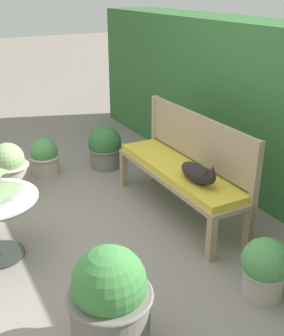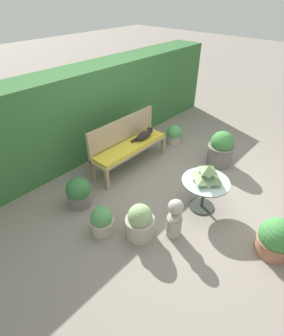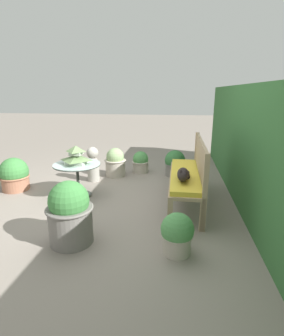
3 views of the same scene
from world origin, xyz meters
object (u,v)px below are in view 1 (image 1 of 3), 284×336
object	(u,v)px
potted_plant_patio_mid	(45,157)
potted_plant_bench_right	(110,303)
garden_bench	(178,174)
cat	(198,173)
potted_plant_bench_left	(9,170)
potted_plant_table_near	(265,268)
potted_plant_table_far	(105,147)

from	to	relation	value
potted_plant_patio_mid	potted_plant_bench_right	size ratio (longest dim) A/B	0.62
potted_plant_patio_mid	potted_plant_bench_right	world-z (taller)	potted_plant_bench_right
garden_bench	potted_plant_patio_mid	world-z (taller)	garden_bench
cat	potted_plant_bench_right	world-z (taller)	potted_plant_bench_right
potted_plant_bench_left	potted_plant_table_near	bearing A→B (deg)	26.40
potted_plant_table_far	potted_plant_bench_left	bearing A→B (deg)	-81.58
cat	potted_plant_bench_left	xyz separation A→B (m)	(-1.46, -1.23, -0.28)
potted_plant_patio_mid	garden_bench	bearing A→B (deg)	30.25
potted_plant_patio_mid	potted_plant_bench_left	distance (m)	0.53
cat	potted_plant_patio_mid	xyz separation A→B (m)	(-1.75, -0.79, -0.33)
potted_plant_bench_right	potted_plant_table_far	bearing A→B (deg)	156.91
cat	potted_plant_bench_left	bearing A→B (deg)	-139.44
cat	potted_plant_table_near	xyz separation A→B (m)	(0.89, -0.06, -0.33)
garden_bench	potted_plant_bench_right	xyz separation A→B (m)	(1.17, -1.20, -0.06)
cat	potted_plant_table_far	world-z (taller)	cat
garden_bench	potted_plant_bench_right	world-z (taller)	potted_plant_bench_right
potted_plant_bench_right	potted_plant_bench_left	bearing A→B (deg)	-178.45
garden_bench	potted_plant_patio_mid	bearing A→B (deg)	-149.75
potted_plant_patio_mid	potted_plant_bench_right	bearing A→B (deg)	-8.33
garden_bench	potted_plant_bench_right	size ratio (longest dim) A/B	2.30
garden_bench	cat	bearing A→B (deg)	-6.40
cat	potted_plant_table_near	world-z (taller)	cat
potted_plant_patio_mid	cat	bearing A→B (deg)	24.20
potted_plant_table_far	potted_plant_table_near	size ratio (longest dim) A/B	1.16
potted_plant_patio_mid	potted_plant_table_far	bearing A→B (deg)	79.38
garden_bench	cat	size ratio (longest dim) A/B	3.24
potted_plant_table_far	potted_plant_bench_right	xyz separation A→B (m)	(2.46, -1.05, 0.09)
garden_bench	potted_plant_table_far	size ratio (longest dim) A/B	3.19
potted_plant_table_far	potted_plant_patio_mid	world-z (taller)	potted_plant_table_far
potted_plant_patio_mid	potted_plant_table_near	bearing A→B (deg)	15.38
cat	garden_bench	bearing A→B (deg)	174.15
potted_plant_table_far	potted_plant_table_near	world-z (taller)	potted_plant_table_far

